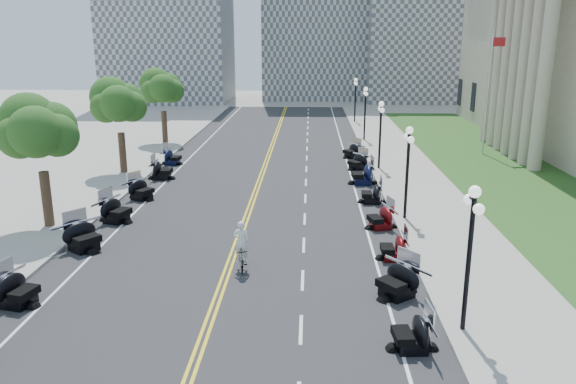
{
  "coord_description": "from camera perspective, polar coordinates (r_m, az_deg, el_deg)",
  "views": [
    {
      "loc": [
        3.43,
        -25.06,
        9.54
      ],
      "look_at": [
        2.36,
        2.25,
        2.0
      ],
      "focal_mm": 35.0,
      "sensor_mm": 36.0,
      "label": 1
    }
  ],
  "objects": [
    {
      "name": "lane_dash_6",
      "position": [
        26.81,
        1.61,
        -5.4
      ],
      "size": [
        0.12,
        2.0,
        0.0
      ],
      "primitive_type": "cube",
      "color": "white",
      "rests_on": "road"
    },
    {
      "name": "street_lamp_1",
      "position": [
        19.13,
        17.88,
        -6.64
      ],
      "size": [
        0.5,
        1.2,
        4.9
      ],
      "primitive_type": null,
      "color": "black",
      "rests_on": "sidewalk_north"
    },
    {
      "name": "motorcycle_n_7",
      "position": [
        33.7,
        8.5,
        -0.05
      ],
      "size": [
        1.94,
        1.94,
        1.3
      ],
      "primitive_type": null,
      "rotation": [
        0.0,
        0.0,
        -1.62
      ],
      "color": "black",
      "rests_on": "road"
    },
    {
      "name": "street_lamp_2",
      "position": [
        30.32,
        12.01,
        1.85
      ],
      "size": [
        0.5,
        1.2,
        4.9
      ],
      "primitive_type": null,
      "color": "black",
      "rests_on": "sidewalk_north"
    },
    {
      "name": "motorcycle_n_8",
      "position": [
        37.94,
        7.6,
        1.93
      ],
      "size": [
        2.34,
        2.34,
        1.55
      ],
      "primitive_type": null,
      "rotation": [
        0.0,
        0.0,
        -1.51
      ],
      "color": "black",
      "rests_on": "road"
    },
    {
      "name": "lane_dash_9",
      "position": [
        38.27,
        1.83,
        1.0
      ],
      "size": [
        0.12,
        2.0,
        0.0
      ],
      "primitive_type": "cube",
      "color": "white",
      "rests_on": "road"
    },
    {
      "name": "bicycle",
      "position": [
        24.02,
        -4.72,
        -6.75
      ],
      "size": [
        0.71,
        1.71,
        0.99
      ],
      "primitive_type": "imported",
      "rotation": [
        0.0,
        0.0,
        0.15
      ],
      "color": "#A51414",
      "rests_on": "road"
    },
    {
      "name": "road",
      "position": [
        36.5,
        -3.23,
        0.25
      ],
      "size": [
        16.0,
        90.0,
        0.01
      ],
      "primitive_type": "cube",
      "color": "#333335",
      "rests_on": "ground"
    },
    {
      "name": "motorcycle_s_8",
      "position": [
        39.94,
        -12.7,
        2.28
      ],
      "size": [
        2.07,
        2.07,
        1.43
      ],
      "primitive_type": null,
      "rotation": [
        0.0,
        0.0,
        1.56
      ],
      "color": "black",
      "rests_on": "road"
    },
    {
      "name": "motorcycle_s_6",
      "position": [
        31.22,
        -17.11,
        -1.67
      ],
      "size": [
        2.63,
        2.63,
        1.46
      ],
      "primitive_type": null,
      "rotation": [
        0.0,
        0.0,
        1.25
      ],
      "color": "black",
      "rests_on": "road"
    },
    {
      "name": "lane_dash_19",
      "position": [
        77.65,
        2.08,
        8.37
      ],
      "size": [
        0.12,
        2.0,
        0.0
      ],
      "primitive_type": "cube",
      "color": "white",
      "rests_on": "road"
    },
    {
      "name": "edge_line_south",
      "position": [
        37.64,
        -12.97,
        0.36
      ],
      "size": [
        0.12,
        90.0,
        0.0
      ],
      "primitive_type": "cube",
      "color": "white",
      "rests_on": "road"
    },
    {
      "name": "motorcycle_n_9",
      "position": [
        42.18,
        7.08,
        3.15
      ],
      "size": [
        2.62,
        2.62,
        1.31
      ],
      "primitive_type": null,
      "rotation": [
        0.0,
        0.0,
        -0.92
      ],
      "color": "black",
      "rests_on": "road"
    },
    {
      "name": "street_lamp_5",
      "position": [
        65.63,
        6.84,
        9.25
      ],
      "size": [
        0.5,
        1.2,
        4.9
      ],
      "primitive_type": null,
      "color": "black",
      "rests_on": "sidewalk_north"
    },
    {
      "name": "cyclist_rider",
      "position": [
        23.52,
        -4.8,
        -3.57
      ],
      "size": [
        0.66,
        0.44,
        1.82
      ],
      "primitive_type": "imported",
      "rotation": [
        0.0,
        0.0,
        3.14
      ],
      "color": "white",
      "rests_on": "bicycle"
    },
    {
      "name": "motorcycle_s_9",
      "position": [
        44.43,
        -11.69,
        3.57
      ],
      "size": [
        2.13,
        2.13,
        1.31
      ],
      "primitive_type": null,
      "rotation": [
        0.0,
        0.0,
        1.42
      ],
      "color": "black",
      "rests_on": "road"
    },
    {
      "name": "lane_dash_7",
      "position": [
        30.58,
        1.7,
        -2.73
      ],
      "size": [
        0.12,
        2.0,
        0.0
      ],
      "primitive_type": "cube",
      "color": "white",
      "rests_on": "road"
    },
    {
      "name": "edge_line_north",
      "position": [
        36.45,
        6.84,
        0.16
      ],
      "size": [
        0.12,
        90.0,
        0.0
      ],
      "primitive_type": "cube",
      "color": "white",
      "rests_on": "road"
    },
    {
      "name": "distant_block_a",
      "position": [
        89.73,
        -12.13,
        17.31
      ],
      "size": [
        18.0,
        14.0,
        26.0
      ],
      "primitive_type": "cube",
      "color": "gray",
      "rests_on": "ground"
    },
    {
      "name": "motorcycle_s_4",
      "position": [
        23.06,
        -25.85,
        -8.8
      ],
      "size": [
        2.37,
        2.37,
        1.37
      ],
      "primitive_type": null,
      "rotation": [
        0.0,
        0.0,
        1.33
      ],
      "color": "black",
      "rests_on": "road"
    },
    {
      "name": "tree_3",
      "position": [
        41.58,
        -16.79,
        8.16
      ],
      "size": [
        4.8,
        4.8,
        9.2
      ],
      "primitive_type": null,
      "color": "#235619",
      "rests_on": "sidewalk_south"
    },
    {
      "name": "motorcycle_s_5",
      "position": [
        27.61,
        -20.11,
        -4.13
      ],
      "size": [
        2.99,
        2.99,
        1.49
      ],
      "primitive_type": null,
      "rotation": [
        0.0,
        0.0,
        0.91
      ],
      "color": "black",
      "rests_on": "road"
    },
    {
      "name": "lane_dash_12",
      "position": [
        49.98,
        1.95,
        4.43
      ],
      "size": [
        0.12,
        2.0,
        0.0
      ],
      "primitive_type": "cube",
      "color": "white",
      "rests_on": "road"
    },
    {
      "name": "motorcycle_n_10",
      "position": [
        46.32,
        6.53,
        4.26
      ],
      "size": [
        2.55,
        2.55,
        1.3
      ],
      "primitive_type": null,
      "rotation": [
        0.0,
        0.0,
        -1.02
      ],
      "color": "black",
      "rests_on": "road"
    },
    {
      "name": "lane_dash_11",
      "position": [
        46.06,
        1.91,
        3.48
      ],
      "size": [
        0.12,
        2.0,
        0.0
      ],
      "primitive_type": "cube",
      "color": "white",
      "rests_on": "road"
    },
    {
      "name": "centerline_yellow_b",
      "position": [
        36.48,
        -3.04,
        0.26
      ],
      "size": [
        0.12,
        90.0,
        0.0
      ],
      "primitive_type": "cube",
      "color": "yellow",
      "rests_on": "road"
    },
    {
      "name": "street_lamp_4",
      "position": [
        53.76,
        7.82,
        7.87
      ],
      "size": [
        0.5,
        1.2,
        4.9
      ],
      "primitive_type": null,
      "color": "black",
      "rests_on": "sidewalk_north"
    },
    {
      "name": "lane_dash_15",
      "position": [
        61.8,
        2.02,
        6.55
      ],
      "size": [
        0.12,
        2.0,
        0.0
      ],
      "primitive_type": "cube",
      "color": "white",
      "rests_on": "road"
    },
    {
      "name": "motorcycle_n_3",
      "position": [
        18.55,
        12.47,
        -13.69
      ],
      "size": [
        1.94,
        1.94,
        1.26
      ],
      "primitive_type": null,
      "rotation": [
        0.0,
        0.0,
        -1.49
      ],
      "color": "black",
      "rests_on": "road"
    },
    {
      "name": "centerline_yellow_a",
      "position": [
        36.51,
        -3.41,
        0.27
      ],
      "size": [
        0.12,
        90.0,
        0.0
      ],
      "primitive_type": "cube",
      "color": "yellow",
      "rests_on": "road"
    },
    {
      "name": "lane_dash_10",
      "position": [
        42.15,
        1.88,
        2.35
      ],
      "size": [
        0.12,
        2.0,
        0.0
      ],
      "primitive_type": "cube",
      "color": "white",
      "rests_on": "road"
    },
    {
      "name": "street_lamp_3",
      "position": [
        41.96,
        9.34,
        5.7
      ],
      "size": [
        0.5,
        1.2,
        4.9
      ],
      "primitive_type": null,
      "color": "black",
      "rests_on": "sidewalk_north"
    },
    {
      "name": "motorcycle_n_6",
      "position": [
        29.29,
        9.39,
        -2.46
      ],
      "size": [
        2.28,
        2.28,
        1.3
      ],
      "primitive_type": null,
      "rotation": [
        0.0,
        0.0,
        -1.3
      ],
      "color": "#590A0C",
      "rests_on": "road"
    },
    {
      "name": "distant_block_b",
      "position": [
        93.22,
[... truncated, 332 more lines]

